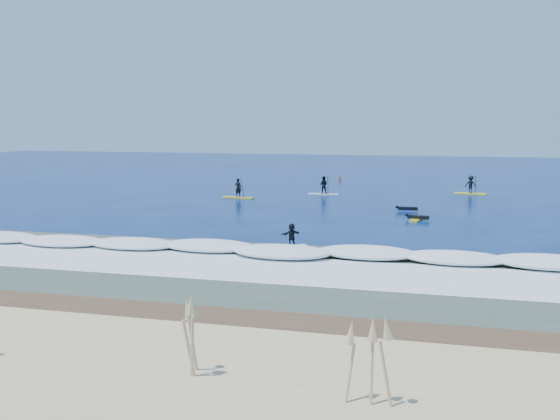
% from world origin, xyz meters
% --- Properties ---
extents(ground, '(160.00, 160.00, 0.00)m').
position_xyz_m(ground, '(0.00, 0.00, 0.00)').
color(ground, '#031544').
rests_on(ground, ground).
extents(dune, '(90.00, 7.00, 2.00)m').
position_xyz_m(dune, '(0.00, -27.00, 0.00)').
color(dune, tan).
rests_on(dune, ground).
extents(wet_sand_strip, '(90.00, 5.00, 0.08)m').
position_xyz_m(wet_sand_strip, '(0.00, -21.50, 0.00)').
color(wet_sand_strip, '#452F20').
rests_on(wet_sand_strip, ground).
extents(shallow_water, '(90.00, 13.00, 0.01)m').
position_xyz_m(shallow_water, '(0.00, -14.00, 0.01)').
color(shallow_water, '#364A3D').
rests_on(shallow_water, ground).
extents(breaking_wave, '(40.00, 6.00, 0.30)m').
position_xyz_m(breaking_wave, '(0.00, -10.00, 0.00)').
color(breaking_wave, white).
rests_on(breaking_wave, ground).
extents(whitewater, '(34.00, 5.00, 0.02)m').
position_xyz_m(whitewater, '(0.00, -13.00, 0.00)').
color(whitewater, silver).
rests_on(whitewater, ground).
extents(dune_grass, '(40.00, 4.00, 1.70)m').
position_xyz_m(dune_grass, '(0.00, -27.00, 1.85)').
color(dune_grass, '#D0B280').
rests_on(dune_grass, dune).
extents(sup_paddler_left, '(2.82, 1.10, 1.93)m').
position_xyz_m(sup_paddler_left, '(-8.14, 10.80, 0.60)').
color(sup_paddler_left, gold).
rests_on(sup_paddler_left, ground).
extents(sup_paddler_center, '(2.72, 0.82, 1.88)m').
position_xyz_m(sup_paddler_center, '(-1.64, 15.01, 0.70)').
color(sup_paddler_center, white).
rests_on(sup_paddler_center, ground).
extents(sup_paddler_right, '(2.77, 1.08, 1.89)m').
position_xyz_m(sup_paddler_right, '(10.96, 18.74, 0.74)').
color(sup_paddler_right, yellow).
rests_on(sup_paddler_right, ground).
extents(prone_paddler_near, '(1.57, 2.04, 0.41)m').
position_xyz_m(prone_paddler_near, '(6.89, 2.52, 0.14)').
color(prone_paddler_near, yellow).
rests_on(prone_paddler_near, ground).
extents(prone_paddler_far, '(1.61, 2.05, 0.42)m').
position_xyz_m(prone_paddler_far, '(6.02, 6.42, 0.14)').
color(prone_paddler_far, '#173BAE').
rests_on(prone_paddler_far, ground).
extents(wave_surfer, '(1.56, 1.55, 1.25)m').
position_xyz_m(wave_surfer, '(1.17, -9.07, 0.73)').
color(wave_surfer, white).
rests_on(wave_surfer, breaking_wave).
extents(marker_buoy, '(0.25, 0.25, 0.61)m').
position_xyz_m(marker_buoy, '(-2.25, 28.09, 0.26)').
color(marker_buoy, '#FA4C16').
rests_on(marker_buoy, ground).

